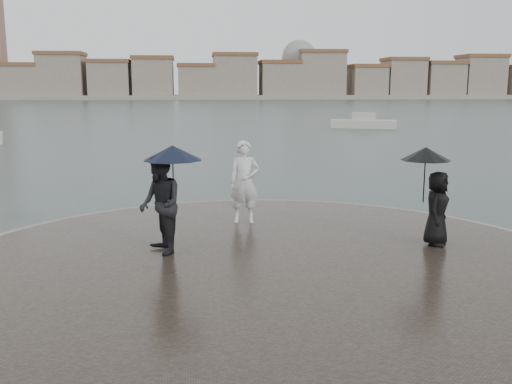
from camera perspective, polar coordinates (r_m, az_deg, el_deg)
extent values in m
cylinder|color=gray|center=(10.19, 0.81, -8.49)|extent=(12.50, 12.50, 0.32)
cylinder|color=#2D261E|center=(10.18, 0.81, -8.37)|extent=(11.90, 11.90, 0.36)
imported|color=silver|center=(13.13, -1.17, 1.02)|extent=(0.75, 0.54, 1.91)
imported|color=black|center=(10.80, -9.55, -1.22)|extent=(0.99, 1.11, 1.89)
cylinder|color=black|center=(10.82, -8.27, 1.01)|extent=(0.02, 0.02, 0.90)
cone|color=black|center=(10.74, -8.35, 3.90)|extent=(1.11, 1.11, 0.28)
imported|color=black|center=(11.83, 17.64, -1.58)|extent=(0.80, 0.86, 1.48)
cylinder|color=black|center=(11.72, 16.47, 1.16)|extent=(0.02, 0.02, 0.90)
cone|color=black|center=(11.65, 16.61, 3.69)|extent=(0.98, 0.98, 0.26)
cube|color=gray|center=(169.09, -5.98, 9.42)|extent=(260.00, 20.00, 1.20)
cube|color=gray|center=(172.53, -22.40, 10.02)|extent=(10.00, 10.00, 9.00)
cube|color=brown|center=(172.63, -22.52, 11.68)|extent=(10.60, 10.60, 1.00)
cube|color=gray|center=(169.89, -18.81, 10.76)|extent=(12.00, 10.00, 12.00)
cube|color=brown|center=(170.11, -18.94, 12.95)|extent=(12.60, 10.60, 1.00)
cube|color=gray|center=(167.62, -14.37, 10.66)|extent=(11.00, 10.00, 10.00)
cube|color=brown|center=(167.76, -14.46, 12.53)|extent=(11.60, 10.60, 1.00)
cube|color=gray|center=(166.42, -10.21, 10.99)|extent=(11.00, 10.00, 11.00)
cube|color=brown|center=(166.60, -10.28, 13.05)|extent=(11.60, 10.60, 1.00)
cube|color=gray|center=(166.07, -5.99, 10.75)|extent=(10.00, 10.00, 9.00)
cube|color=brown|center=(166.17, -6.03, 12.48)|extent=(10.60, 10.60, 1.00)
cube|color=gray|center=(166.53, -2.14, 11.32)|extent=(12.00, 10.00, 12.00)
cube|color=brown|center=(166.75, -2.16, 13.55)|extent=(12.60, 10.60, 1.00)
cube|color=gray|center=(167.97, 2.37, 10.97)|extent=(11.00, 10.00, 10.00)
cube|color=brown|center=(168.11, 2.38, 12.84)|extent=(11.60, 10.60, 1.00)
cube|color=gray|center=(170.20, 6.45, 11.41)|extent=(13.00, 10.00, 13.00)
cube|color=brown|center=(170.47, 6.50, 13.76)|extent=(13.60, 10.60, 1.00)
cube|color=gray|center=(173.78, 11.02, 10.60)|extent=(10.00, 10.00, 9.00)
cube|color=brown|center=(173.88, 11.08, 12.25)|extent=(10.60, 10.60, 1.00)
cube|color=gray|center=(177.34, 14.49, 10.78)|extent=(11.00, 10.00, 11.00)
cube|color=brown|center=(177.51, 14.58, 12.72)|extent=(11.60, 10.60, 1.00)
cube|color=gray|center=(181.89, 18.08, 10.43)|extent=(11.00, 10.00, 10.00)
cube|color=brown|center=(182.02, 18.18, 12.16)|extent=(11.60, 10.60, 1.00)
cube|color=gray|center=(187.12, 21.51, 10.52)|extent=(12.00, 10.00, 12.00)
cube|color=brown|center=(187.32, 21.64, 12.50)|extent=(12.60, 10.60, 1.00)
sphere|color=gray|center=(171.14, 4.33, 13.28)|extent=(10.00, 10.00, 10.00)
cube|color=beige|center=(49.99, 10.70, 6.58)|extent=(5.73, 3.18, 0.90)
cube|color=beige|center=(49.95, 10.72, 7.27)|extent=(2.27, 1.75, 0.90)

